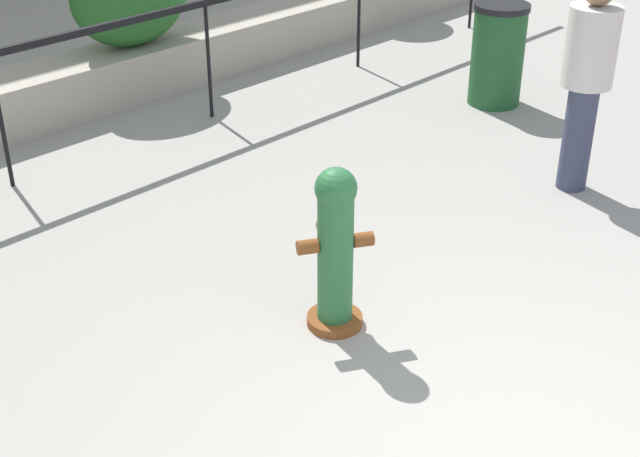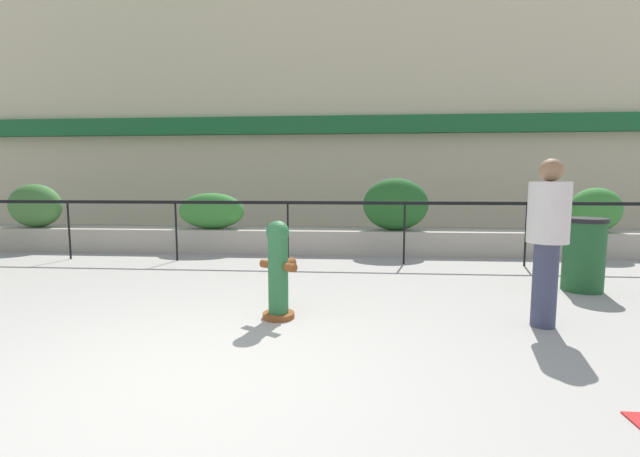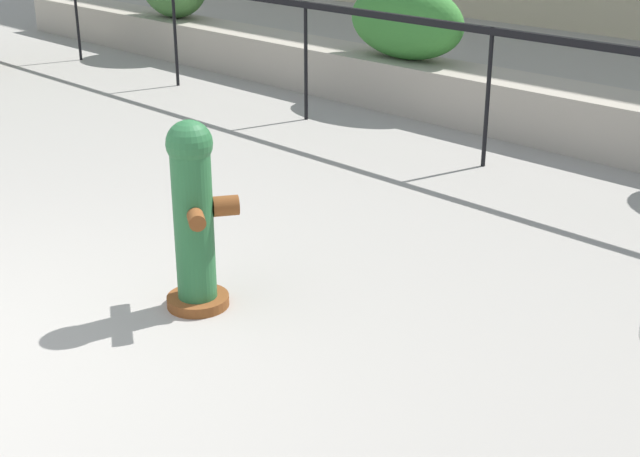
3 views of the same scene
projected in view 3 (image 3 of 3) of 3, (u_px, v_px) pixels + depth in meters
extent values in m
cube|color=#ADA393|center=(556.00, 114.00, 8.08)|extent=(18.00, 0.70, 0.50)
cube|color=black|center=(492.00, 31.00, 7.04)|extent=(15.00, 0.05, 0.06)
cylinder|color=black|center=(77.00, 15.00, 11.50)|extent=(0.04, 0.04, 1.15)
cylinder|color=black|center=(175.00, 35.00, 10.08)|extent=(0.04, 0.04, 1.15)
cylinder|color=black|center=(306.00, 62.00, 8.66)|extent=(0.04, 0.04, 1.15)
cylinder|color=black|center=(488.00, 99.00, 7.25)|extent=(0.04, 0.04, 1.15)
ellipsoid|color=#387F33|center=(406.00, 21.00, 9.05)|extent=(1.42, 0.59, 0.77)
cylinder|color=brown|center=(198.00, 300.00, 5.04)|extent=(0.48, 0.48, 0.06)
cylinder|color=#286638|center=(194.00, 226.00, 4.88)|extent=(0.30, 0.30, 0.85)
sphere|color=#286638|center=(189.00, 143.00, 4.70)|extent=(0.25, 0.25, 0.25)
cylinder|color=brown|center=(226.00, 206.00, 4.88)|extent=(0.17, 0.18, 0.11)
cylinder|color=brown|center=(196.00, 220.00, 4.68)|extent=(0.15, 0.14, 0.09)
cylinder|color=brown|center=(190.00, 198.00, 4.99)|extent=(0.15, 0.14, 0.09)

